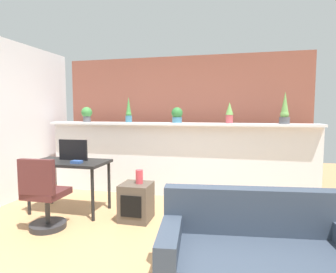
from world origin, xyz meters
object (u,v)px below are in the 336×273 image
Objects in this scene: tv_monitor at (73,150)px; potted_plant_4 at (285,111)px; side_cube_shelf at (136,202)px; potted_plant_2 at (177,115)px; vase_on_shelf at (139,177)px; potted_plant_1 at (129,112)px; desk at (69,167)px; potted_plant_3 at (229,112)px; book_on_desk at (77,162)px; office_chair at (44,199)px; couch at (259,261)px; potted_plant_0 at (87,114)px.

potted_plant_4 is at bearing 17.98° from tv_monitor.
potted_plant_4 is at bearing 29.75° from side_cube_shelf.
vase_on_shelf is at bearing -103.11° from potted_plant_2.
desk is (-0.49, -1.10, -0.79)m from potted_plant_1.
side_cube_shelf is (-1.18, -1.16, -1.20)m from potted_plant_3.
side_cube_shelf is 2.71× the size of vase_on_shelf.
desk is at bearing -103.48° from tv_monitor.
tv_monitor reaches higher than side_cube_shelf.
book_on_desk is at bearing -149.15° from potted_plant_3.
office_chair reaches higher than vase_on_shelf.
side_cube_shelf is (0.56, -1.19, -1.21)m from potted_plant_1.
potted_plant_2 is at bearing 115.61° from couch.
potted_plant_3 reaches higher than vase_on_shelf.
office_chair is at bearing -77.33° from potted_plant_0.
vase_on_shelf is (1.02, 0.60, 0.20)m from office_chair.
potted_plant_4 reaches higher than couch.
potted_plant_1 reaches higher than book_on_desk.
potted_plant_1 is (0.81, 0.01, 0.04)m from potted_plant_0.
potted_plant_0 is 0.61× the size of potted_plant_1.
potted_plant_4 is 0.55× the size of office_chair.
vase_on_shelf is (0.60, -1.16, -0.87)m from potted_plant_1.
tv_monitor is 3.12× the size of book_on_desk.
vase_on_shelf is (1.41, -1.15, -0.83)m from potted_plant_0.
potted_plant_2 is 0.24× the size of desk.
vase_on_shelf is (-1.98, -1.13, -0.89)m from potted_plant_4.
potted_plant_2 is 1.82m from book_on_desk.
couch is at bearing -39.92° from side_cube_shelf.
potted_plant_3 is (1.74, -0.02, -0.01)m from potted_plant_1.
book_on_desk is at bearing 153.00° from couch.
office_chair is 0.66m from book_on_desk.
potted_plant_0 is at bearing 179.74° from potted_plant_3.
side_cube_shelf is (-0.31, -1.20, -1.16)m from potted_plant_2.
potted_plant_0 is at bearing 106.44° from desk.
tv_monitor is 0.49× the size of office_chair.
couch is (2.85, -2.41, -1.14)m from potted_plant_0.
office_chair is 2.55m from couch.
desk is 1.13m from side_cube_shelf.
potted_plant_0 reaches higher than potted_plant_2.
potted_plant_0 is 1.69m from potted_plant_2.
potted_plant_4 is 2.63m from side_cube_shelf.
potted_plant_3 is 0.69× the size of potted_plant_4.
tv_monitor is 2.41× the size of vase_on_shelf.
potted_plant_4 is 3.35m from desk.
book_on_desk reaches higher than side_cube_shelf.
couch is (1.17, -2.43, -1.13)m from potted_plant_2.
couch reaches higher than side_cube_shelf.
couch is at bearing -82.98° from potted_plant_3.
side_cube_shelf is at bearing -64.69° from potted_plant_1.
potted_plant_2 is 0.53× the size of side_cube_shelf.
side_cube_shelf is at bearing 3.47° from book_on_desk.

